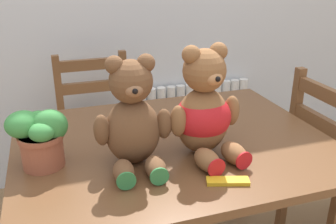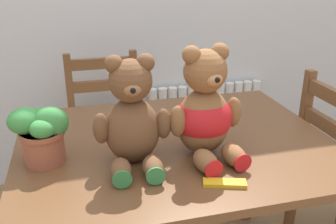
% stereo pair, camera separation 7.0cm
% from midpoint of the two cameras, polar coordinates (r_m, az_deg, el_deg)
% --- Properties ---
extents(radiator, '(0.81, 0.10, 0.59)m').
position_cam_midpoint_polar(radiator, '(2.66, 6.38, -2.62)').
color(radiator, white).
rests_on(radiator, ground_plane).
extents(dining_table, '(1.15, 0.90, 0.75)m').
position_cam_midpoint_polar(dining_table, '(1.45, 2.52, -8.19)').
color(dining_table, brown).
rests_on(dining_table, ground_plane).
extents(wooden_chair_behind, '(0.41, 0.38, 0.90)m').
position_cam_midpoint_polar(wooden_chair_behind, '(2.16, -8.31, -3.20)').
color(wooden_chair_behind, brown).
rests_on(wooden_chair_behind, ground_plane).
extents(teddy_bear_left, '(0.25, 0.26, 0.36)m').
position_cam_midpoint_polar(teddy_bear_left, '(1.19, -3.79, -1.08)').
color(teddy_bear_left, brown).
rests_on(teddy_bear_left, dining_table).
extents(teddy_bear_right, '(0.27, 0.29, 0.38)m').
position_cam_midpoint_polar(teddy_bear_right, '(1.26, 7.24, -0.08)').
color(teddy_bear_right, brown).
rests_on(teddy_bear_right, dining_table).
extents(potted_plant, '(0.19, 0.15, 0.19)m').
position_cam_midpoint_polar(potted_plant, '(1.26, -17.27, -3.03)').
color(potted_plant, '#9E5138').
rests_on(potted_plant, dining_table).
extents(chocolate_bar, '(0.13, 0.08, 0.01)m').
position_cam_midpoint_polar(chocolate_bar, '(1.15, 10.39, -10.64)').
color(chocolate_bar, gold).
rests_on(chocolate_bar, dining_table).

